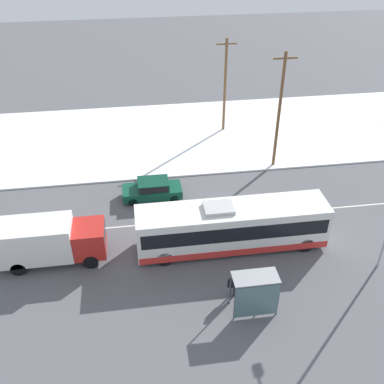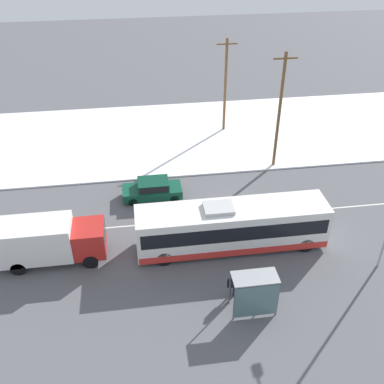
# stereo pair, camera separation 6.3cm
# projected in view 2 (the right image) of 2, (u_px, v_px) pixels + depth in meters

# --- Properties ---
(ground_plane) EXTENTS (120.00, 120.00, 0.00)m
(ground_plane) POSITION_uv_depth(u_px,v_px,m) (231.00, 217.00, 31.36)
(ground_plane) COLOR #56565B
(snow_lot) EXTENTS (80.00, 14.38, 0.12)m
(snow_lot) POSITION_uv_depth(u_px,v_px,m) (202.00, 134.00, 41.95)
(snow_lot) COLOR white
(snow_lot) RESTS_ON ground_plane
(lane_marking_center) EXTENTS (60.00, 0.12, 0.00)m
(lane_marking_center) POSITION_uv_depth(u_px,v_px,m) (231.00, 217.00, 31.36)
(lane_marking_center) COLOR silver
(lane_marking_center) RESTS_ON ground_plane
(city_bus) EXTENTS (11.90, 2.57, 3.21)m
(city_bus) POSITION_uv_depth(u_px,v_px,m) (232.00, 227.00, 27.96)
(city_bus) COLOR white
(city_bus) RESTS_ON ground_plane
(box_truck) EXTENTS (6.55, 2.30, 2.83)m
(box_truck) POSITION_uv_depth(u_px,v_px,m) (47.00, 240.00, 26.88)
(box_truck) COLOR silver
(box_truck) RESTS_ON ground_plane
(sedan_car) EXTENTS (4.31, 1.80, 1.47)m
(sedan_car) POSITION_uv_depth(u_px,v_px,m) (153.00, 189.00, 32.90)
(sedan_car) COLOR #0F4733
(sedan_car) RESTS_ON ground_plane
(pedestrian_at_stop) EXTENTS (0.60, 0.27, 1.67)m
(pedestrian_at_stop) POSITION_uv_depth(u_px,v_px,m) (232.00, 283.00, 24.69)
(pedestrian_at_stop) COLOR #23232D
(pedestrian_at_stop) RESTS_ON ground_plane
(bus_shelter) EXTENTS (2.42, 1.20, 2.40)m
(bus_shelter) POSITION_uv_depth(u_px,v_px,m) (255.00, 291.00, 23.36)
(bus_shelter) COLOR gray
(bus_shelter) RESTS_ON ground_plane
(utility_pole_roadside) EXTENTS (1.80, 0.24, 9.45)m
(utility_pole_roadside) POSITION_uv_depth(u_px,v_px,m) (280.00, 110.00, 34.46)
(utility_pole_roadside) COLOR brown
(utility_pole_roadside) RESTS_ON ground_plane
(utility_pole_snowlot) EXTENTS (1.80, 0.24, 8.61)m
(utility_pole_snowlot) POSITION_uv_depth(u_px,v_px,m) (225.00, 85.00, 40.19)
(utility_pole_snowlot) COLOR brown
(utility_pole_snowlot) RESTS_ON ground_plane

